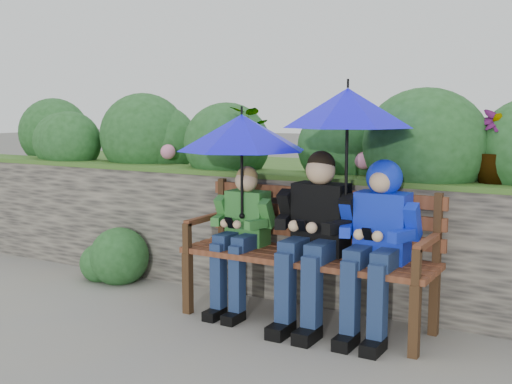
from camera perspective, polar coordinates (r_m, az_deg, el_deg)
The scene contains 8 objects.
ground at distance 4.82m, azimuth -0.61°, elevation -11.40°, with size 60.00×60.00×0.00m, color slate.
garden_backdrop at distance 6.06m, azimuth 6.71°, elevation -1.26°, with size 8.00×2.87×1.78m.
park_bench at distance 4.71m, azimuth 4.86°, elevation -4.77°, with size 1.88×0.55×0.99m.
boy_left at distance 4.87m, azimuth -1.33°, elevation -3.38°, with size 0.46×0.54×1.12m.
boy_middle at distance 4.57m, azimuth 5.21°, elevation -3.42°, with size 0.57×0.66×1.26m.
boy_right at distance 4.41m, azimuth 10.78°, elevation -3.57°, with size 0.53×0.65×1.21m.
umbrella_left at distance 4.78m, azimuth -1.27°, elevation 5.30°, with size 0.98×0.98×0.84m.
umbrella_right at distance 4.42m, azimuth 8.14°, elevation 7.42°, with size 0.92×0.92×1.01m.
Camera 1 is at (2.33, -3.92, 1.57)m, focal length 45.00 mm.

